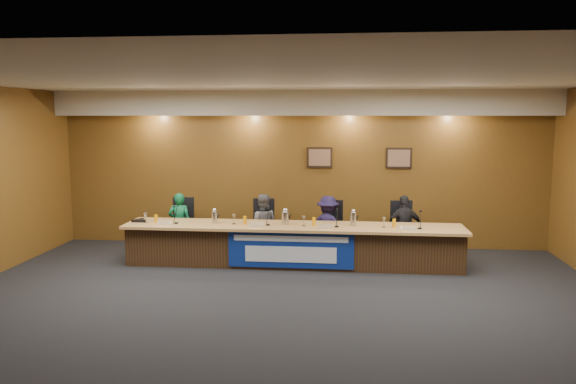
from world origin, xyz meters
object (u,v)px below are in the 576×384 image
object	(u,v)px
banner	(291,250)
panelist_b	(263,225)
office_chair_a	(181,228)
carafe_right	(353,219)
carafe_mid	(285,218)
carafe_left	(215,217)
panelist_d	(404,227)
office_chair_c	(328,231)
panelist_c	(328,227)
office_chair_d	(404,233)
office_chair_b	(263,230)
panelist_a	(180,223)
dais_body	(293,246)
speakerphone	(140,220)

from	to	relation	value
banner	panelist_b	distance (m)	1.26
office_chair_a	carafe_right	bearing A→B (deg)	-14.90
carafe_mid	panelist_b	bearing A→B (deg)	127.63
carafe_left	panelist_d	bearing A→B (deg)	11.24
office_chair_c	panelist_d	bearing A→B (deg)	18.43
panelist_c	office_chair_d	size ratio (longest dim) A/B	2.48
office_chair_a	office_chair_b	size ratio (longest dim) A/B	1.00
banner	panelist_d	xyz separation A→B (m)	(2.05, 1.05, 0.23)
panelist_a	office_chair_b	bearing A→B (deg)	175.04
panelist_a	panelist_d	distance (m)	4.35
dais_body	office_chair_b	distance (m)	0.99
panelist_a	banner	bearing A→B (deg)	146.97
panelist_d	carafe_mid	world-z (taller)	panelist_d
panelist_c	office_chair_a	bearing A→B (deg)	16.76
panelist_d	office_chair_d	distance (m)	0.16
dais_body	office_chair_c	distance (m)	0.96
panelist_b	speakerphone	world-z (taller)	panelist_b
office_chair_c	carafe_left	world-z (taller)	carafe_left
office_chair_b	office_chair_d	world-z (taller)	same
panelist_b	speakerphone	bearing A→B (deg)	15.47
office_chair_c	speakerphone	bearing A→B (deg)	-144.95
panelist_a	panelist_c	world-z (taller)	panelist_a
carafe_left	speakerphone	xyz separation A→B (m)	(-1.42, 0.02, -0.09)
dais_body	office_chair_d	bearing A→B (deg)	19.78
office_chair_c	carafe_left	bearing A→B (deg)	-136.38
office_chair_a	speakerphone	size ratio (longest dim) A/B	1.50
banner	office_chair_d	world-z (taller)	banner
panelist_a	panelist_b	world-z (taller)	panelist_b
panelist_d	carafe_right	world-z (taller)	panelist_d
office_chair_c	panelist_b	bearing A→B (deg)	-153.07
carafe_left	banner	bearing A→B (deg)	-14.16
dais_body	office_chair_c	size ratio (longest dim) A/B	12.50
panelist_a	panelist_b	distance (m)	1.65
panelist_d	speakerphone	xyz separation A→B (m)	(-4.90, -0.68, 0.16)
dais_body	office_chair_a	bearing A→B (deg)	162.22
panelist_d	office_chair_c	xyz separation A→B (m)	(-1.44, 0.10, -0.13)
carafe_right	office_chair_a	bearing A→B (deg)	167.20
panelist_c	carafe_right	size ratio (longest dim) A/B	4.78
panelist_b	carafe_right	xyz separation A→B (m)	(1.73, -0.67, 0.27)
banner	carafe_right	xyz separation A→B (m)	(1.08, 0.38, 0.49)
panelist_d	office_chair_b	size ratio (longest dim) A/B	2.54
panelist_b	office_chair_c	xyz separation A→B (m)	(1.26, 0.10, -0.12)
panelist_b	carafe_left	size ratio (longest dim) A/B	5.32
dais_body	panelist_b	bearing A→B (deg)	135.64
panelist_b	carafe_mid	bearing A→B (deg)	125.97
panelist_b	carafe_left	world-z (taller)	panelist_b
office_chair_c	panelist_c	bearing A→B (deg)	-67.61
carafe_left	office_chair_a	bearing A→B (deg)	137.69
dais_body	panelist_c	distance (m)	0.91
panelist_b	panelist_c	distance (m)	1.26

